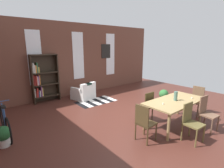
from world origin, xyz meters
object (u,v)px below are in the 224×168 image
object	(u,v)px
armchair_white	(84,93)
dining_table	(175,103)
bookshelf_tall	(43,79)
potted_plant_corner	(3,135)
dining_chair_head_left	(144,122)
potted_plant_by_shelf	(164,96)
dining_chair_head_right	(196,99)
dining_chair_far_left	(146,106)
dining_chair_near_right	(207,112)
dining_chair_near_left	(191,121)
bicycle_second	(5,123)
vase_on_table	(176,96)

from	to	relation	value
armchair_white	dining_table	bearing A→B (deg)	-78.43
bookshelf_tall	potted_plant_corner	world-z (taller)	bookshelf_tall
dining_chair_head_left	potted_plant_by_shelf	world-z (taller)	dining_chair_head_left
dining_chair_head_right	dining_chair_far_left	distance (m)	1.93
dining_chair_head_right	dining_chair_far_left	xyz separation A→B (m)	(-1.80, 0.69, 0.00)
dining_chair_near_right	dining_chair_far_left	xyz separation A→B (m)	(-0.89, 1.40, 0.00)
dining_chair_near_left	armchair_white	bearing A→B (deg)	94.45
bicycle_second	dining_chair_head_right	bearing A→B (deg)	-25.21
dining_chair_head_left	dining_chair_head_right	bearing A→B (deg)	0.15
bookshelf_tall	potted_plant_by_shelf	size ratio (longest dim) A/B	3.56
bookshelf_tall	potted_plant_corner	bearing A→B (deg)	-123.92
armchair_white	dining_chair_near_right	bearing A→B (deg)	-74.84
dining_chair_near_right	bookshelf_tall	world-z (taller)	bookshelf_tall
dining_chair_head_left	armchair_white	world-z (taller)	dining_chair_head_left
bicycle_second	potted_plant_by_shelf	xyz separation A→B (m)	(5.45, -1.12, -0.04)
dining_table	potted_plant_by_shelf	distance (m)	2.07
dining_chair_far_left	armchair_white	bearing A→B (deg)	96.31
dining_chair_head_left	dining_chair_far_left	distance (m)	1.15
bookshelf_tall	bicycle_second	bearing A→B (deg)	-128.62
dining_chair_head_left	dining_chair_far_left	size ratio (longest dim) A/B	1.00
dining_chair_head_right	potted_plant_by_shelf	world-z (taller)	dining_chair_head_right
dining_chair_far_left	bookshelf_tall	xyz separation A→B (m)	(-1.83, 3.90, 0.47)
dining_chair_near_right	potted_plant_corner	bearing A→B (deg)	149.75
dining_chair_near_left	dining_chair_head_left	size ratio (longest dim) A/B	1.00
dining_chair_head_left	armchair_white	size ratio (longest dim) A/B	0.97
dining_chair_near_left	dining_chair_far_left	xyz separation A→B (m)	(-0.00, 1.40, 0.00)
dining_chair_near_right	armchair_white	bearing A→B (deg)	105.16
vase_on_table	potted_plant_corner	xyz separation A→B (m)	(-4.05, 1.93, -0.63)
dining_chair_head_left	potted_plant_by_shelf	xyz separation A→B (m)	(2.85, 1.38, -0.22)
potted_plant_by_shelf	armchair_white	bearing A→B (deg)	132.53
vase_on_table	bicycle_second	size ratio (longest dim) A/B	0.16
dining_chair_head_right	potted_plant_corner	bearing A→B (deg)	160.40
dining_chair_far_left	armchair_white	world-z (taller)	dining_chair_far_left
dining_chair_near_right	dining_chair_head_left	bearing A→B (deg)	158.94
dining_chair_head_left	bicycle_second	size ratio (longest dim) A/B	0.56
dining_chair_far_left	armchair_white	size ratio (longest dim) A/B	0.97
dining_chair_far_left	potted_plant_by_shelf	size ratio (longest dim) A/B	1.72
bicycle_second	potted_plant_by_shelf	world-z (taller)	bicycle_second
bicycle_second	dining_chair_near_left	bearing A→B (deg)	-42.34
dining_chair_head_right	dining_chair_near_right	bearing A→B (deg)	-142.33
dining_chair_head_right	dining_chair_head_left	world-z (taller)	same
bicycle_second	potted_plant_corner	distance (m)	0.58
potted_plant_by_shelf	dining_chair_near_left	bearing A→B (deg)	-133.04
dining_chair_near_right	dining_chair_head_right	size ratio (longest dim) A/B	1.00
vase_on_table	dining_chair_near_right	size ratio (longest dim) A/B	0.28
dining_table	potted_plant_by_shelf	world-z (taller)	dining_table
bookshelf_tall	potted_plant_by_shelf	xyz separation A→B (m)	(3.77, -3.22, -0.69)
dining_chair_near_right	dining_chair_near_left	xyz separation A→B (m)	(-0.88, 0.00, 0.00)
dining_chair_head_left	potted_plant_by_shelf	bearing A→B (deg)	25.83
dining_table	dining_chair_near_left	xyz separation A→B (m)	(-0.44, -0.70, -0.17)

